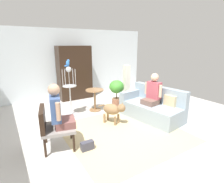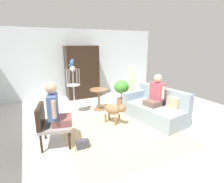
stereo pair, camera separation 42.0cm
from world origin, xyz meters
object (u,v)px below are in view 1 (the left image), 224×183
couch (152,107)px  column_lamp (126,85)px  handbag (87,146)px  parrot (68,63)px  bird_cage_stand (70,92)px  armoire_cabinet (74,73)px  armchair (51,125)px  round_end_table (95,97)px  potted_plant (117,90)px  person_on_couch (153,92)px  person_on_armchair (58,110)px  dog (113,109)px

couch → column_lamp: size_ratio=1.36×
handbag → column_lamp: bearing=39.4°
couch → parrot: (-1.87, 1.32, 1.19)m
bird_cage_stand → armoire_cabinet: armoire_cabinet is taller
armchair → round_end_table: size_ratio=1.29×
parrot → potted_plant: size_ratio=0.22×
parrot → potted_plant: 1.79m
person_on_couch → person_on_armchair: (-2.55, -0.11, 0.03)m
person_on_armchair → round_end_table: bearing=44.5°
armchair → potted_plant: size_ratio=0.97×
round_end_table → handbag: bearing=-120.5°
dog → couch: bearing=-12.0°
armchair → person_on_armchair: (0.14, -0.03, 0.28)m
person_on_armchair → couch: bearing=3.1°
bird_cage_stand → potted_plant: 1.52m
armchair → column_lamp: (2.86, 1.49, 0.15)m
person_on_armchair → handbag: 0.88m
couch → armchair: bearing=-177.7°
person_on_couch → dog: size_ratio=1.15×
dog → armchair: bearing=-167.9°
person_on_couch → dog: (-1.09, 0.27, -0.37)m
parrot → couch: bearing=-35.3°
round_end_table → potted_plant: potted_plant is taller
couch → column_lamp: 1.43m
round_end_table → dog: 1.08m
person_on_couch → person_on_armchair: person_on_armchair is taller
dog → column_lamp: column_lamp is taller
potted_plant → dog: bearing=-127.2°
couch → armchair: armchair is taller
couch → person_on_armchair: bearing=-176.9°
potted_plant → armoire_cabinet: size_ratio=0.46×
potted_plant → column_lamp: 0.51m
handbag → armchair: bearing=142.7°
round_end_table → parrot: parrot is taller
parrot → handbag: size_ratio=0.75×
person_on_armchair → round_end_table: person_on_armchair is taller
parrot → column_lamp: (2.00, 0.06, -0.84)m
armchair → dog: armchair is taller
armchair → bird_cage_stand: 1.68m
person_on_armchair → potted_plant: size_ratio=0.97×
dog → potted_plant: size_ratio=0.81×
round_end_table → column_lamp: bearing=3.2°
armchair → person_on_couch: (2.69, 0.07, 0.25)m
person_on_couch → handbag: person_on_couch is taller
bird_cage_stand → person_on_couch: bearing=-36.6°
person_on_couch → column_lamp: (0.16, 1.41, -0.10)m
armoire_cabinet → handbag: 3.67m
armchair → parrot: bearing=59.1°
bird_cage_stand → handbag: bird_cage_stand is taller
person_on_couch → person_on_armchair: size_ratio=0.96×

